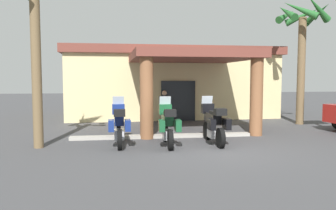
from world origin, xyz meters
TOP-DOWN VIEW (x-y plane):
  - ground_plane at (0.00, 0.00)m, footprint 80.00×80.00m
  - motel_building at (-0.07, 10.33)m, footprint 12.15×12.24m
  - motorcycle_blue at (-3.07, 1.15)m, footprint 0.71×2.21m
  - motorcycle_green at (-1.46, 0.88)m, footprint 0.71×2.21m
  - motorcycle_black at (0.16, 0.98)m, footprint 0.71×2.21m
  - pedestrian at (-0.98, 5.31)m, footprint 0.51×0.32m
  - palm_tree_near_portico at (5.64, 5.22)m, footprint 2.48×2.61m
  - palm_tree_roadside at (-5.68, 1.12)m, footprint 1.89×1.92m
  - curb_strip at (-1.46, 2.39)m, footprint 6.84×0.36m

SIDE VIEW (x-z plane):
  - ground_plane at x=0.00m, z-range 0.00..0.00m
  - curb_strip at x=-1.46m, z-range 0.00..0.12m
  - motorcycle_blue at x=-3.07m, z-range -0.11..1.50m
  - motorcycle_green at x=-1.46m, z-range -0.11..1.50m
  - motorcycle_black at x=0.16m, z-range -0.11..1.50m
  - pedestrian at x=-0.98m, z-range 0.13..1.80m
  - motel_building at x=-0.07m, z-range 0.05..4.01m
  - palm_tree_roadside at x=-5.68m, z-range 1.32..7.09m
  - palm_tree_near_portico at x=5.64m, z-range 1.37..7.42m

